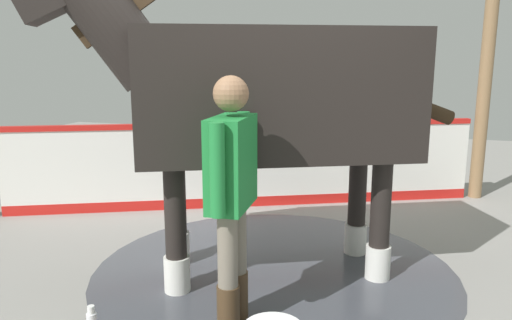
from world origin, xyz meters
TOP-DOWN VIEW (x-y plane):
  - ground_plane at (0.00, 0.00)m, footprint 16.00×16.00m
  - wet_patch at (-0.04, 0.01)m, footprint 3.04×3.04m
  - barrier_wall at (-0.85, 1.70)m, footprint 5.11×2.49m
  - roof_post_far at (1.84, 2.97)m, footprint 0.16×0.16m
  - horse at (-0.14, -0.04)m, footprint 3.20×1.86m
  - handler at (-0.07, -0.91)m, footprint 0.25×0.67m

SIDE VIEW (x-z plane):
  - ground_plane at x=0.00m, z-range -0.02..0.00m
  - wet_patch at x=-0.04m, z-range 0.00..0.00m
  - barrier_wall at x=-0.85m, z-range -0.04..0.98m
  - handler at x=-0.07m, z-range 0.13..1.78m
  - horse at x=-0.14m, z-range 0.20..2.74m
  - roof_post_far at x=1.84m, z-range 0.00..3.03m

